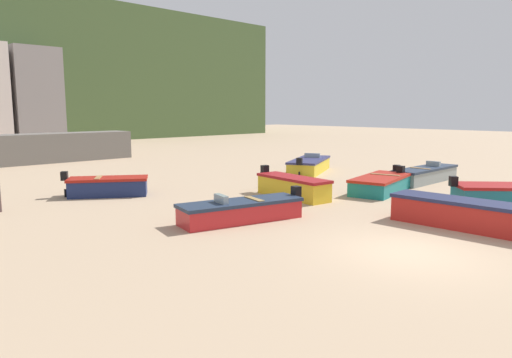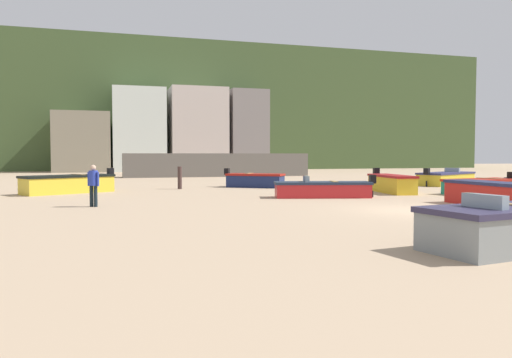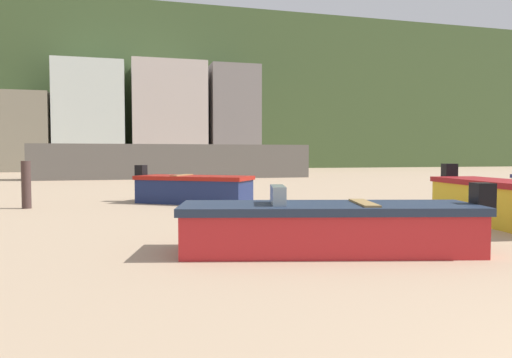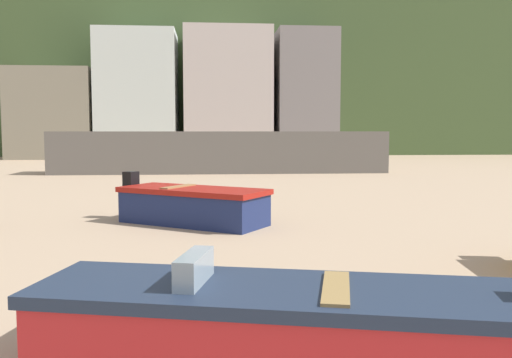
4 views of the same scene
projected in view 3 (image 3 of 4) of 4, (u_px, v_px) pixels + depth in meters
name	position (u px, v px, depth m)	size (l,w,h in m)	color
headland_hill	(156.00, 102.00, 64.96)	(90.00, 32.00, 17.44)	#41562F
harbor_pier	(176.00, 161.00, 30.41)	(17.28, 2.40, 2.16)	#625D56
townhouse_far_left	(15.00, 133.00, 43.34)	(6.45, 6.03, 7.08)	gray
townhouse_left	(90.00, 117.00, 44.51)	(6.23, 5.06, 10.12)	silver
townhouse_centre_right	(168.00, 117.00, 46.93)	(6.99, 6.19, 10.41)	beige
townhouse_right	(232.00, 119.00, 48.33)	(4.79, 5.68, 10.32)	gray
boat_navy_1	(194.00, 189.00, 14.66)	(3.70, 3.10, 1.17)	navy
boat_yellow_2	(500.00, 202.00, 10.16)	(1.68, 4.21, 1.27)	gold
boat_red_7	(329.00, 227.00, 7.26)	(4.83, 2.37, 1.06)	red
mooring_post_near_water	(26.00, 185.00, 13.17)	(0.25, 0.25, 1.32)	#412E2B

